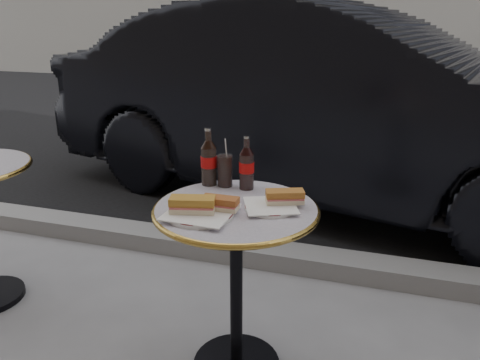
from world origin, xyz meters
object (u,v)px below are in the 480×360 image
(parked_car, at_px, (336,104))
(cola_glass, at_px, (225,171))
(bistro_table, at_px, (236,292))
(plate_left, at_px, (201,214))
(cola_bottle_left, at_px, (209,157))
(plate_right, at_px, (270,207))
(cola_bottle_right, at_px, (247,163))

(parked_car, bearing_deg, cola_glass, -173.36)
(bistro_table, height_order, parked_car, parked_car)
(plate_left, relative_size, cola_bottle_left, 0.99)
(plate_right, height_order, cola_bottle_left, cola_bottle_left)
(bistro_table, height_order, cola_bottle_right, cola_bottle_right)
(plate_right, relative_size, cola_glass, 1.46)
(plate_right, distance_m, cola_bottle_right, 0.25)
(cola_bottle_right, bearing_deg, bistro_table, -84.96)
(plate_left, xyz_separation_m, parked_car, (0.23, 2.24, 0.02))
(cola_glass, bearing_deg, plate_right, -37.70)
(plate_right, xyz_separation_m, cola_bottle_left, (-0.31, 0.18, 0.12))
(plate_left, height_order, cola_bottle_left, cola_bottle_left)
(bistro_table, xyz_separation_m, plate_right, (0.13, 0.02, 0.37))
(cola_glass, bearing_deg, cola_bottle_right, -4.18)
(plate_right, height_order, parked_car, parked_car)
(plate_left, bearing_deg, cola_glass, 93.34)
(plate_left, distance_m, cola_bottle_left, 0.35)
(plate_left, xyz_separation_m, cola_bottle_right, (0.08, 0.31, 0.10))
(bistro_table, bearing_deg, plate_left, -128.40)
(plate_right, bearing_deg, parked_car, 89.83)
(cola_bottle_right, bearing_deg, plate_right, -51.02)
(plate_right, bearing_deg, cola_bottle_right, 128.98)
(cola_bottle_left, height_order, parked_car, parked_car)
(cola_glass, xyz_separation_m, parked_car, (0.25, 1.92, -0.04))
(cola_bottle_left, relative_size, cola_bottle_right, 1.09)
(plate_left, height_order, plate_right, plate_left)
(bistro_table, bearing_deg, parked_car, 86.41)
(cola_bottle_left, relative_size, parked_car, 0.05)
(plate_left, distance_m, cola_bottle_right, 0.34)
(cola_bottle_left, height_order, cola_glass, cola_bottle_left)
(cola_bottle_right, bearing_deg, parked_car, 85.53)
(plate_right, xyz_separation_m, parked_car, (0.01, 2.10, 0.02))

